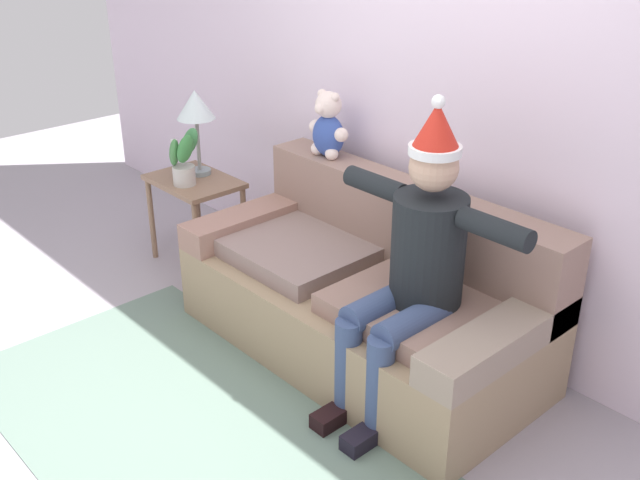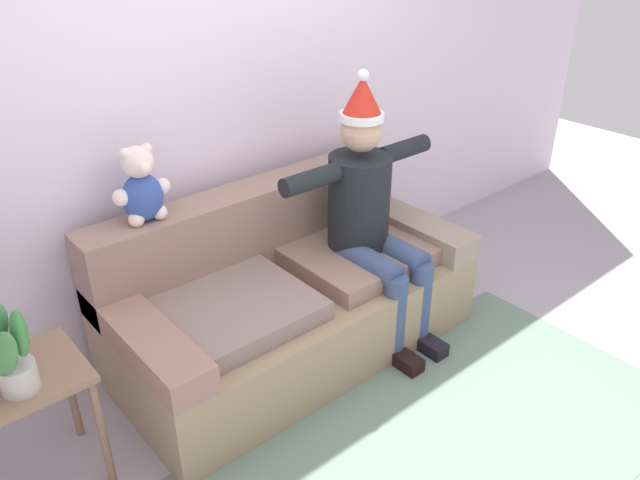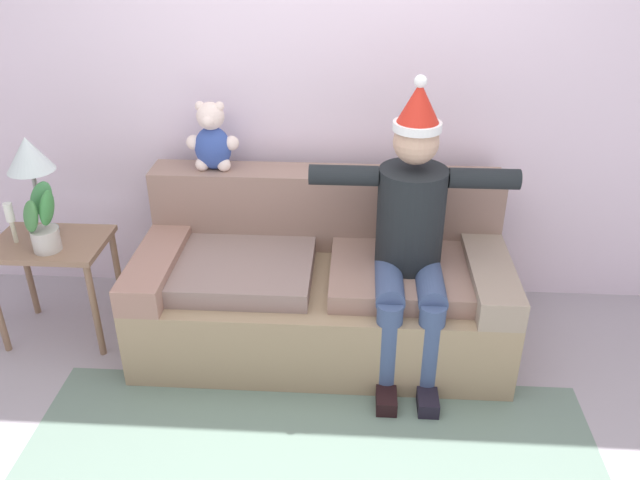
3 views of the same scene
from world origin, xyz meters
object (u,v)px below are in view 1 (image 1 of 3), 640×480
(person_seated, at_px, (414,262))
(table_lamp, at_px, (196,109))
(couch, at_px, (367,294))
(potted_plant, at_px, (184,159))
(candle_tall, at_px, (175,152))
(teddy_bear, at_px, (328,127))
(side_table, at_px, (195,193))

(person_seated, height_order, table_lamp, person_seated)
(couch, height_order, potted_plant, potted_plant)
(couch, distance_m, candle_tall, 1.67)
(teddy_bear, height_order, side_table, teddy_bear)
(person_seated, relative_size, table_lamp, 2.74)
(potted_plant, height_order, candle_tall, potted_plant)
(person_seated, distance_m, teddy_bear, 1.20)
(person_seated, xyz_separation_m, table_lamp, (-1.95, 0.16, 0.27))
(side_table, bearing_deg, teddy_bear, 24.79)
(teddy_bear, xyz_separation_m, table_lamp, (-0.88, -0.30, -0.02))
(person_seated, bearing_deg, teddy_bear, 156.61)
(table_lamp, bearing_deg, teddy_bear, 18.76)
(side_table, xyz_separation_m, candle_tall, (-0.17, -0.02, 0.24))
(person_seated, height_order, potted_plant, person_seated)
(person_seated, xyz_separation_m, side_table, (-1.90, 0.08, -0.26))
(couch, distance_m, person_seated, 0.64)
(couch, xyz_separation_m, teddy_bear, (-0.62, 0.29, 0.71))
(potted_plant, bearing_deg, couch, 7.37)
(couch, relative_size, side_table, 3.28)
(person_seated, bearing_deg, candle_tall, 178.43)
(potted_plant, distance_m, candle_tall, 0.22)
(table_lamp, relative_size, candle_tall, 2.43)
(potted_plant, bearing_deg, candle_tall, 161.99)
(table_lamp, xyz_separation_m, candle_tall, (-0.11, -0.10, -0.28))
(person_seated, relative_size, potted_plant, 4.09)
(couch, distance_m, potted_plant, 1.49)
(candle_tall, bearing_deg, table_lamp, 42.27)
(teddy_bear, distance_m, side_table, 1.07)
(teddy_bear, xyz_separation_m, candle_tall, (-1.00, -0.40, -0.30))
(side_table, bearing_deg, candle_tall, -173.14)
(teddy_bear, bearing_deg, candle_tall, -157.95)
(couch, height_order, candle_tall, couch)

